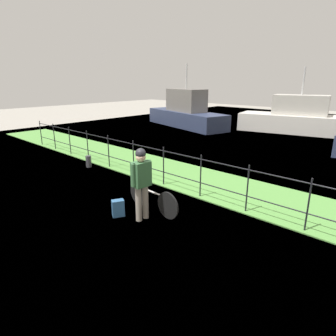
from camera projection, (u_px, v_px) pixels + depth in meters
ground_plane at (116, 217)px, 6.78m from camera, size 60.00×60.00×0.00m
grass_strip at (203, 181)px, 9.15m from camera, size 27.00×2.40×0.03m
harbor_water at (300, 141)px, 15.12m from camera, size 30.00×30.00×0.00m
iron_fence at (181, 168)px, 8.21m from camera, size 18.04×0.04×1.20m
bicycle_main at (152, 198)px, 7.01m from camera, size 1.71×0.18×0.65m
wooden_crate at (141, 177)px, 7.15m from camera, size 0.34×0.30×0.29m
terrier_dog at (142, 168)px, 7.07m from camera, size 0.32×0.15×0.18m
cyclist_person at (141, 178)px, 6.41m from camera, size 0.28×0.54×1.68m
backpack_on_paving at (118, 208)px, 6.80m from camera, size 0.29×0.33×0.40m
mooring_bollard at (89, 161)px, 10.63m from camera, size 0.20×0.20×0.43m
moored_boat_near at (299, 119)px, 17.42m from camera, size 7.14×3.48×3.83m
moored_boat_far at (186, 113)px, 19.79m from camera, size 7.08×3.60×4.10m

